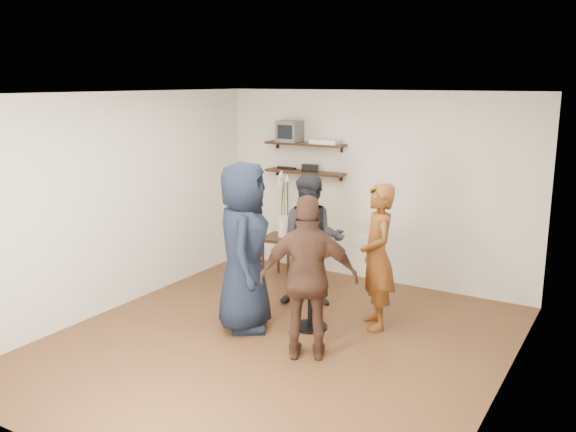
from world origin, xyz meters
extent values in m
cube|color=#452C16|center=(0.00, 0.00, -0.02)|extent=(4.50, 5.00, 0.04)
cube|color=white|center=(0.00, 0.00, 2.62)|extent=(4.50, 5.00, 0.04)
cube|color=silver|center=(0.00, 2.52, 1.30)|extent=(4.50, 0.04, 2.60)
cube|color=silver|center=(0.00, -2.52, 1.30)|extent=(4.50, 0.04, 2.60)
cube|color=silver|center=(-2.27, 0.00, 1.30)|extent=(0.04, 5.00, 2.60)
cube|color=silver|center=(2.27, 0.00, 1.30)|extent=(0.04, 5.00, 2.60)
cube|color=black|center=(-1.00, 2.38, 1.85)|extent=(1.20, 0.25, 0.04)
cube|color=black|center=(-1.00, 2.38, 1.45)|extent=(1.20, 0.25, 0.04)
cube|color=#59595B|center=(-1.24, 2.38, 2.02)|extent=(0.32, 0.30, 0.30)
cube|color=silver|center=(-0.67, 2.38, 1.90)|extent=(0.40, 0.24, 0.06)
cube|color=black|center=(-0.92, 2.38, 1.52)|extent=(0.22, 0.10, 0.10)
cube|color=black|center=(-1.33, 2.42, 1.48)|extent=(0.30, 0.05, 0.03)
cube|color=black|center=(-1.05, 1.86, 0.59)|extent=(0.58, 0.58, 0.04)
cylinder|color=black|center=(-1.26, 1.66, 0.28)|extent=(0.04, 0.04, 0.57)
cylinder|color=black|center=(-0.85, 1.66, 0.28)|extent=(0.04, 0.04, 0.57)
cylinder|color=black|center=(-1.26, 2.07, 0.28)|extent=(0.04, 0.04, 0.57)
cylinder|color=black|center=(-0.85, 2.07, 0.28)|extent=(0.04, 0.04, 0.57)
cylinder|color=white|center=(-1.05, 1.86, 0.76)|extent=(0.14, 0.14, 0.29)
cylinder|color=#2E6B1E|center=(-1.07, 1.86, 1.06)|extent=(0.01, 0.07, 0.54)
cone|color=white|center=(-1.11, 1.86, 1.39)|extent=(0.07, 0.08, 0.12)
cylinder|color=#2E6B1E|center=(-1.04, 1.87, 1.09)|extent=(0.03, 0.05, 0.60)
cone|color=white|center=(-1.01, 1.89, 1.45)|extent=(0.10, 0.12, 0.12)
cylinder|color=#2E6B1E|center=(-1.05, 1.85, 1.12)|extent=(0.10, 0.08, 0.65)
cone|color=white|center=(-1.05, 1.82, 1.50)|extent=(0.13, 0.12, 0.13)
cylinder|color=black|center=(0.11, 0.53, 0.89)|extent=(0.50, 0.50, 0.04)
cylinder|color=black|center=(0.11, 0.53, 0.45)|extent=(0.07, 0.07, 0.85)
cylinder|color=black|center=(0.11, 0.53, 0.01)|extent=(0.38, 0.38, 0.03)
cylinder|color=silver|center=(0.04, 0.49, 0.91)|extent=(0.05, 0.05, 0.00)
cylinder|color=silver|center=(0.04, 0.49, 0.96)|extent=(0.01, 0.01, 0.08)
cylinder|color=silver|center=(0.04, 0.49, 1.05)|extent=(0.06, 0.06, 0.10)
cylinder|color=#CABD53|center=(0.04, 0.49, 1.03)|extent=(0.06, 0.06, 0.05)
cylinder|color=silver|center=(0.17, 0.51, 0.91)|extent=(0.07, 0.07, 0.00)
cylinder|color=silver|center=(0.17, 0.51, 0.97)|extent=(0.01, 0.01, 0.10)
cylinder|color=silver|center=(0.17, 0.51, 1.07)|extent=(0.07, 0.07, 0.12)
cylinder|color=#CABD53|center=(0.17, 0.51, 1.05)|extent=(0.07, 0.07, 0.07)
cylinder|color=silver|center=(0.10, 0.60, 0.91)|extent=(0.06, 0.06, 0.00)
cylinder|color=silver|center=(0.10, 0.60, 0.96)|extent=(0.01, 0.01, 0.09)
cylinder|color=silver|center=(0.10, 0.60, 1.05)|extent=(0.06, 0.06, 0.10)
cylinder|color=#CABD53|center=(0.10, 0.60, 1.03)|extent=(0.06, 0.06, 0.06)
cylinder|color=silver|center=(0.15, 0.55, 0.91)|extent=(0.06, 0.06, 0.00)
cylinder|color=silver|center=(0.15, 0.55, 0.96)|extent=(0.01, 0.01, 0.10)
cylinder|color=silver|center=(0.15, 0.55, 1.07)|extent=(0.07, 0.07, 0.12)
cylinder|color=#CABD53|center=(0.15, 0.55, 1.05)|extent=(0.07, 0.07, 0.06)
imported|color=red|center=(0.72, 0.95, 0.82)|extent=(0.66, 0.71, 1.64)
imported|color=black|center=(-0.23, 1.18, 0.82)|extent=(0.99, 0.92, 1.64)
imported|color=black|center=(-0.53, 0.17, 0.94)|extent=(0.97, 1.09, 1.88)
imported|color=#3F261B|center=(0.45, -0.13, 0.83)|extent=(1.05, 0.80, 1.66)
camera|label=1|loc=(3.19, -5.11, 2.72)|focal=38.00mm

